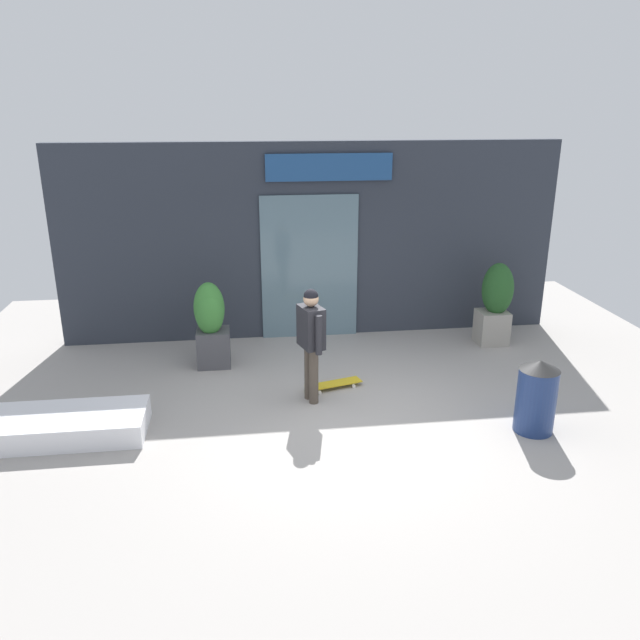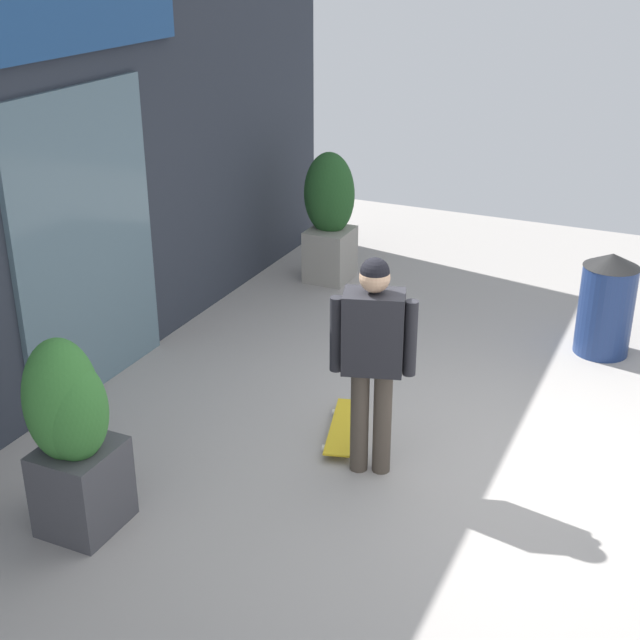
% 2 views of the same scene
% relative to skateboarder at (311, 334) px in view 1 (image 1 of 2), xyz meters
% --- Properties ---
extents(ground_plane, '(12.00, 12.00, 0.00)m').
position_rel_skateboarder_xyz_m(ground_plane, '(0.34, -0.60, -0.98)').
color(ground_plane, '#9E9993').
extents(building_facade, '(8.55, 0.31, 3.34)m').
position_rel_skateboarder_xyz_m(building_facade, '(0.34, 2.71, 0.68)').
color(building_facade, '#2D333D').
rests_on(building_facade, ground_plane).
extents(skateboarder, '(0.37, 0.57, 1.61)m').
position_rel_skateboarder_xyz_m(skateboarder, '(0.00, 0.00, 0.00)').
color(skateboarder, '#4C4238').
rests_on(skateboarder, ground_plane).
extents(skateboard, '(0.86, 0.43, 0.08)m').
position_rel_skateboarder_xyz_m(skateboard, '(0.37, 0.36, -0.92)').
color(skateboard, gold).
rests_on(skateboard, ground_plane).
extents(planter_box_left, '(0.58, 0.56, 1.40)m').
position_rel_skateboarder_xyz_m(planter_box_left, '(3.37, 1.82, -0.17)').
color(planter_box_left, gray).
rests_on(planter_box_left, ground_plane).
extents(planter_box_right, '(0.53, 0.52, 1.34)m').
position_rel_skateboarder_xyz_m(planter_box_right, '(-1.40, 1.45, -0.26)').
color(planter_box_right, '#47474C').
rests_on(planter_box_right, ground_plane).
extents(trash_bin, '(0.50, 0.50, 0.95)m').
position_rel_skateboarder_xyz_m(trash_bin, '(2.68, -1.21, -0.50)').
color(trash_bin, navy).
rests_on(trash_bin, ground_plane).
extents(snow_ledge, '(1.95, 0.90, 0.29)m').
position_rel_skateboarder_xyz_m(snow_ledge, '(-3.13, -0.59, -0.83)').
color(snow_ledge, white).
rests_on(snow_ledge, ground_plane).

